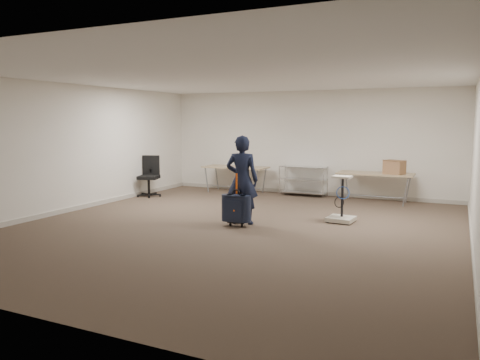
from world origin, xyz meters
The scene contains 10 objects.
ground centered at (0.00, 0.00, 0.00)m, with size 9.00×9.00×0.00m, color #4A3C2D.
room_shell centered at (0.00, 1.38, 0.05)m, with size 8.00×9.00×9.00m.
folding_table_left centered at (-1.90, 3.95, 0.68)m, with size 1.80×0.75×0.73m.
folding_table_right centered at (1.90, 3.95, 0.68)m, with size 1.80×0.75×0.73m.
wire_shelf centered at (0.00, 4.20, 0.44)m, with size 1.22×0.47×0.80m.
person centered at (-0.04, 0.40, 0.86)m, with size 0.63×0.41×1.72m, color black.
suitcase centered at (-0.04, 0.12, 0.35)m, with size 0.39×0.25×1.02m.
office_chair centered at (-3.70, 2.40, 0.33)m, with size 0.65×0.65×1.07m.
equipment_cart centered at (1.68, 1.37, 0.24)m, with size 0.54×0.54×0.92m.
cardboard_box centered at (2.35, 3.90, 0.90)m, with size 0.44×0.33×0.33m, color #9C7349.
Camera 1 is at (3.73, -7.73, 2.00)m, focal length 35.00 mm.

